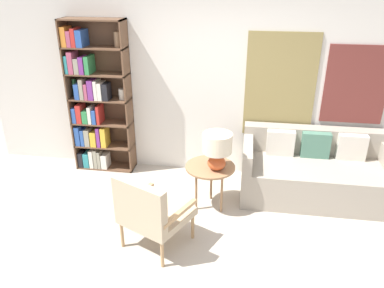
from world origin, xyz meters
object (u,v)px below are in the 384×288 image
Objects in this scene: bookshelf at (94,102)px; armchair at (149,211)px; side_table at (210,170)px; couch at (314,172)px; table_lamp at (217,147)px.

armchair is at bearing -54.06° from bookshelf.
couch is at bearing 21.16° from side_table.
table_lamp is at bearing -38.80° from side_table.
table_lamp reaches higher than couch.
bookshelf is 1.16× the size of couch.
table_lamp is (0.08, -0.07, 0.34)m from side_table.
armchair is at bearing -121.01° from side_table.
table_lamp reaches higher than armchair.
side_table is (-1.31, -0.51, 0.20)m from couch.
couch is 1.42m from side_table.
table_lamp is (-1.23, -0.57, 0.54)m from couch.
table_lamp is at bearing 53.11° from armchair.
table_lamp is at bearing -25.57° from bookshelf.
couch is 3.10× the size of side_table.
side_table is at bearing 58.99° from armchair.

